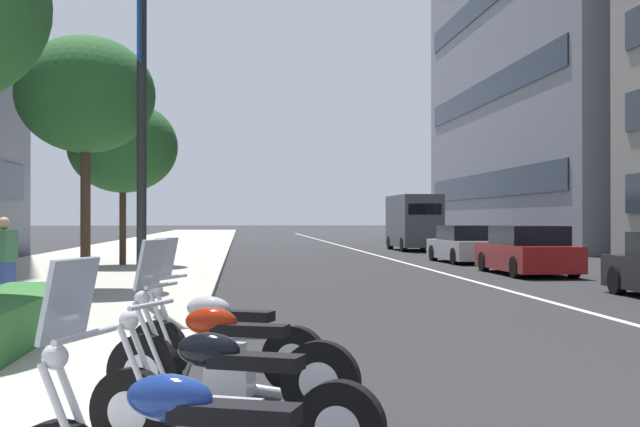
# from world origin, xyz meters

# --- Properties ---
(sidewalk_right_plaza) EXTENTS (160.00, 8.01, 0.15)m
(sidewalk_right_plaza) POSITION_xyz_m (30.00, 10.74, 0.07)
(sidewalk_right_plaza) COLOR #B2ADA3
(sidewalk_right_plaza) RESTS_ON ground
(lane_centre_stripe) EXTENTS (110.00, 0.16, 0.01)m
(lane_centre_stripe) POSITION_xyz_m (35.00, 0.00, 0.00)
(lane_centre_stripe) COLOR silver
(lane_centre_stripe) RESTS_ON ground
(motorcycle_under_tarp) EXTENTS (0.99, 2.03, 1.08)m
(motorcycle_under_tarp) POSITION_xyz_m (1.47, 6.25, 0.41)
(motorcycle_under_tarp) COLOR black
(motorcycle_under_tarp) RESTS_ON ground
(motorcycle_far_end_row) EXTENTS (0.94, 2.15, 1.49)m
(motorcycle_far_end_row) POSITION_xyz_m (2.85, 6.29, 0.45)
(motorcycle_far_end_row) COLOR black
(motorcycle_far_end_row) RESTS_ON ground
(motorcycle_by_sign_pole) EXTENTS (0.99, 1.98, 1.48)m
(motorcycle_by_sign_pole) POSITION_xyz_m (4.03, 6.36, 0.44)
(motorcycle_by_sign_pole) COLOR black
(motorcycle_by_sign_pole) RESTS_ON ground
(car_lead_in_lane) EXTENTS (4.66, 1.90, 1.45)m
(car_lead_in_lane) POSITION_xyz_m (20.01, -2.34, 0.68)
(car_lead_in_lane) COLOR maroon
(car_lead_in_lane) RESTS_ON ground
(car_following_behind) EXTENTS (4.41, 1.98, 1.41)m
(car_following_behind) POSITION_xyz_m (26.75, -2.28, 0.66)
(car_following_behind) COLOR #B7B7BC
(car_following_behind) RESTS_ON ground
(delivery_van_ahead) EXTENTS (5.23, 2.11, 2.88)m
(delivery_van_ahead) POSITION_xyz_m (38.82, -2.84, 1.53)
(delivery_van_ahead) COLOR #4C5156
(delivery_van_ahead) RESTS_ON ground
(street_lamp_with_banners) EXTENTS (1.26, 2.00, 8.90)m
(street_lamp_with_banners) POSITION_xyz_m (11.32, 7.72, 5.39)
(street_lamp_with_banners) COLOR #232326
(street_lamp_with_banners) RESTS_ON sidewalk_right_plaza
(street_tree_near_plaza_corner) EXTENTS (3.04, 3.04, 5.55)m
(street_tree_near_plaza_corner) POSITION_xyz_m (14.60, 9.57, 4.39)
(street_tree_near_plaza_corner) COLOR #473323
(street_tree_near_plaza_corner) RESTS_ON sidewalk_right_plaza
(street_tree_by_lamp_post) EXTENTS (3.58, 3.58, 5.41)m
(street_tree_by_lamp_post) POSITION_xyz_m (23.74, 10.01, 4.03)
(street_tree_by_lamp_post) COLOR #473323
(street_tree_by_lamp_post) RESTS_ON sidewalk_right_plaza
(pedestrian_on_plaza) EXTENTS (0.44, 0.48, 1.55)m
(pedestrian_on_plaza) POSITION_xyz_m (10.36, 10.16, 0.92)
(pedestrian_on_plaza) COLOR #33478C
(pedestrian_on_plaza) RESTS_ON sidewalk_right_plaza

